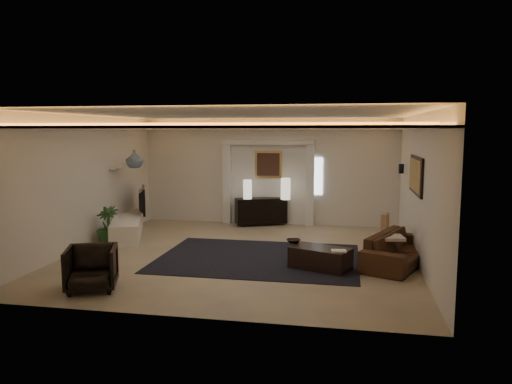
% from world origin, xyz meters
% --- Properties ---
extents(floor, '(7.00, 7.00, 0.00)m').
position_xyz_m(floor, '(0.00, 0.00, 0.00)').
color(floor, tan).
rests_on(floor, ground).
extents(ceiling, '(7.00, 7.00, 0.00)m').
position_xyz_m(ceiling, '(0.00, 0.00, 2.90)').
color(ceiling, white).
rests_on(ceiling, ground).
extents(wall_back, '(7.00, 0.00, 7.00)m').
position_xyz_m(wall_back, '(0.00, 3.50, 1.45)').
color(wall_back, silver).
rests_on(wall_back, ground).
extents(wall_front, '(7.00, 0.00, 7.00)m').
position_xyz_m(wall_front, '(0.00, -3.50, 1.45)').
color(wall_front, silver).
rests_on(wall_front, ground).
extents(wall_left, '(0.00, 7.00, 7.00)m').
position_xyz_m(wall_left, '(-3.50, 0.00, 1.45)').
color(wall_left, silver).
rests_on(wall_left, ground).
extents(wall_right, '(0.00, 7.00, 7.00)m').
position_xyz_m(wall_right, '(3.50, 0.00, 1.45)').
color(wall_right, silver).
rests_on(wall_right, ground).
extents(cove_soffit, '(7.00, 7.00, 0.04)m').
position_xyz_m(cove_soffit, '(0.00, 0.00, 2.62)').
color(cove_soffit, silver).
rests_on(cove_soffit, ceiling).
extents(daylight_slit, '(0.25, 0.03, 1.00)m').
position_xyz_m(daylight_slit, '(1.35, 3.48, 1.35)').
color(daylight_slit, white).
rests_on(daylight_slit, wall_back).
extents(area_rug, '(4.00, 3.00, 0.01)m').
position_xyz_m(area_rug, '(0.40, -0.20, 0.01)').
color(area_rug, black).
rests_on(area_rug, ground).
extents(pilaster_left, '(0.22, 0.20, 2.20)m').
position_xyz_m(pilaster_left, '(-1.15, 3.40, 1.10)').
color(pilaster_left, silver).
rests_on(pilaster_left, ground).
extents(pilaster_right, '(0.22, 0.20, 2.20)m').
position_xyz_m(pilaster_right, '(1.15, 3.40, 1.10)').
color(pilaster_right, silver).
rests_on(pilaster_right, ground).
extents(alcove_header, '(2.52, 0.20, 0.12)m').
position_xyz_m(alcove_header, '(0.00, 3.40, 2.25)').
color(alcove_header, silver).
rests_on(alcove_header, wall_back).
extents(painting_frame, '(0.74, 0.04, 0.74)m').
position_xyz_m(painting_frame, '(0.00, 3.47, 1.65)').
color(painting_frame, tan).
rests_on(painting_frame, wall_back).
extents(painting_canvas, '(0.62, 0.02, 0.62)m').
position_xyz_m(painting_canvas, '(0.00, 3.44, 1.65)').
color(painting_canvas, '#4C2D1E').
rests_on(painting_canvas, wall_back).
extents(art_panel_frame, '(0.04, 1.64, 0.74)m').
position_xyz_m(art_panel_frame, '(3.47, 0.30, 1.70)').
color(art_panel_frame, black).
rests_on(art_panel_frame, wall_right).
extents(art_panel_gold, '(0.02, 1.50, 0.62)m').
position_xyz_m(art_panel_gold, '(3.44, 0.30, 1.70)').
color(art_panel_gold, tan).
rests_on(art_panel_gold, wall_right).
extents(wall_sconce, '(0.12, 0.12, 0.22)m').
position_xyz_m(wall_sconce, '(3.38, 2.20, 1.68)').
color(wall_sconce, black).
rests_on(wall_sconce, wall_right).
extents(wall_niche, '(0.10, 0.55, 0.04)m').
position_xyz_m(wall_niche, '(-3.44, 1.40, 1.65)').
color(wall_niche, silver).
rests_on(wall_niche, wall_left).
extents(console, '(1.44, 0.95, 0.69)m').
position_xyz_m(console, '(-0.16, 3.25, 0.40)').
color(console, black).
rests_on(console, ground).
extents(lamp_left, '(0.30, 0.30, 0.51)m').
position_xyz_m(lamp_left, '(-0.50, 3.07, 1.09)').
color(lamp_left, white).
rests_on(lamp_left, console).
extents(lamp_right, '(0.26, 0.26, 0.57)m').
position_xyz_m(lamp_right, '(0.52, 3.12, 1.09)').
color(lamp_right, white).
rests_on(lamp_right, console).
extents(media_ledge, '(1.56, 2.65, 0.49)m').
position_xyz_m(media_ledge, '(-3.15, 1.30, 0.23)').
color(media_ledge, silver).
rests_on(media_ledge, ground).
extents(tv, '(1.13, 0.62, 0.67)m').
position_xyz_m(tv, '(-3.09, 1.86, 0.79)').
color(tv, black).
rests_on(tv, media_ledge).
extents(figurine, '(0.16, 0.16, 0.39)m').
position_xyz_m(figurine, '(-3.15, 2.23, 0.64)').
color(figurine, '#3F291C').
rests_on(figurine, media_ledge).
extents(ginger_jar, '(0.47, 0.47, 0.43)m').
position_xyz_m(ginger_jar, '(-2.96, 1.40, 1.89)').
color(ginger_jar, slate).
rests_on(ginger_jar, wall_niche).
extents(plant, '(0.53, 0.53, 0.87)m').
position_xyz_m(plant, '(-3.15, 0.31, 0.44)').
color(plant, '#234B1F').
rests_on(plant, ground).
extents(sofa, '(2.26, 1.60, 0.62)m').
position_xyz_m(sofa, '(3.15, -0.19, 0.31)').
color(sofa, brown).
rests_on(sofa, ground).
extents(throw_blanket, '(0.61, 0.52, 0.06)m').
position_xyz_m(throw_blanket, '(2.94, -0.28, 0.55)').
color(throw_blanket, silver).
rests_on(throw_blanket, sofa).
extents(throw_pillow, '(0.21, 0.38, 0.36)m').
position_xyz_m(throw_pillow, '(2.99, 1.42, 0.55)').
color(throw_pillow, '#A88159').
rests_on(throw_pillow, sofa).
extents(coffee_table, '(1.22, 0.95, 0.40)m').
position_xyz_m(coffee_table, '(1.68, -0.74, 0.20)').
color(coffee_table, black).
rests_on(coffee_table, ground).
extents(bowl, '(0.33, 0.33, 0.07)m').
position_xyz_m(bowl, '(1.14, -0.45, 0.44)').
color(bowl, black).
rests_on(bowl, coffee_table).
extents(magazine, '(0.29, 0.22, 0.03)m').
position_xyz_m(magazine, '(2.02, -1.01, 0.42)').
color(magazine, '#EFE5CA').
rests_on(magazine, coffee_table).
extents(armchair, '(1.00, 1.02, 0.72)m').
position_xyz_m(armchair, '(-1.89, -2.66, 0.36)').
color(armchair, black).
rests_on(armchair, ground).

